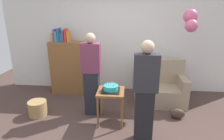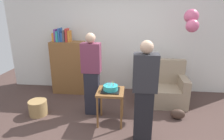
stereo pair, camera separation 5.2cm
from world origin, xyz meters
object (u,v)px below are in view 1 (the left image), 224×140
Objects in this scene: person_holding_cake at (145,93)px; person_blowing_candles at (92,74)px; balloon_bunch at (191,20)px; side_table at (111,96)px; bookshelf at (68,66)px; couch at (159,88)px; wicker_basket at (38,108)px; handbag at (178,114)px; birthday_cake at (111,88)px.

person_blowing_candles is at bearing -37.63° from person_holding_cake.
side_table is at bearing -148.41° from balloon_bunch.
person_blowing_candles is (-0.40, 0.30, 0.30)m from side_table.
person_holding_cake is at bearing -45.11° from bookshelf.
person_holding_cake is at bearing -107.91° from couch.
couch is at bearing -106.31° from person_holding_cake.
person_holding_cake is 0.80× the size of balloon_bunch.
person_holding_cake is at bearing -40.78° from side_table.
bookshelf is at bearing 133.06° from side_table.
wicker_basket is 1.29× the size of handbag.
wicker_basket is at bearing -168.90° from person_blowing_candles.
balloon_bunch is (1.93, 0.64, 0.99)m from person_blowing_candles.
couch is at bearing 110.76° from handbag.
bookshelf is 2.76m from handbag.
person_holding_cake is 1.99m from balloon_bunch.
birthday_cake is 1.14× the size of handbag.
person_blowing_candles is at bearing 143.06° from birthday_cake.
person_blowing_candles reaches higher than side_table.
handbag is (1.68, -0.07, -0.73)m from person_blowing_candles.
balloon_bunch reaches higher than side_table.
couch reaches higher than side_table.
birthday_cake is 1.43m from handbag.
balloon_bunch is (2.73, -0.34, 1.14)m from bookshelf.
balloon_bunch is (0.97, 1.43, 0.99)m from person_holding_cake.
couch is 1.57m from balloon_bunch.
side_table is 1.37m from handbag.
couch is 0.67× the size of person_blowing_candles.
couch is 1.42m from birthday_cake.
person_holding_cake is at bearing -135.03° from handbag.
person_blowing_candles is 1.00× the size of person_holding_cake.
birthday_cake is at bearing -148.41° from balloon_bunch.
person_blowing_candles is (0.80, -0.98, 0.14)m from bookshelf.
handbag is at bearing -69.24° from couch.
handbag is (1.28, 0.23, -0.44)m from side_table.
wicker_basket reaches higher than handbag.
person_blowing_candles is 5.82× the size of handbag.
person_holding_cake is 5.82× the size of handbag.
person_holding_cake is at bearing -40.78° from birthday_cake.
wicker_basket is (-1.48, 0.11, -0.54)m from birthday_cake.
birthday_cake is (-0.00, 0.00, 0.15)m from side_table.
couch is 0.67× the size of person_holding_cake.
person_blowing_candles is at bearing 143.06° from side_table.
person_holding_cake is (-0.46, -1.41, 0.49)m from couch.
person_blowing_candles is (-0.40, 0.30, 0.14)m from birthday_cake.
birthday_cake is 0.76m from person_holding_cake.
balloon_bunch is at bearing 1.60° from couch.
bookshelf is 1.32m from wicker_basket.
wicker_basket is at bearing -161.96° from couch.
wicker_basket is at bearing -14.74° from person_holding_cake.
person_blowing_candles reaches higher than handbag.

